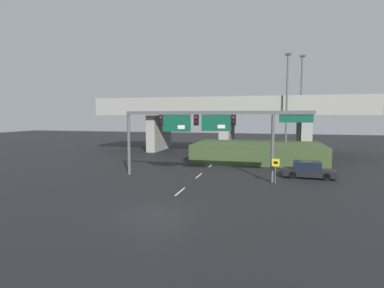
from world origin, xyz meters
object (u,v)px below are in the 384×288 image
at_px(highway_light_pole_far, 301,104).
at_px(parked_sedan_near_right, 308,170).
at_px(signal_gantry, 207,124).
at_px(speed_limit_sign, 276,167).
at_px(highway_light_pole_near, 287,104).

bearing_deg(highway_light_pole_far, parked_sedan_near_right, -92.28).
xyz_separation_m(signal_gantry, speed_limit_sign, (5.79, -0.71, -3.46)).
distance_m(speed_limit_sign, highway_light_pole_far, 19.02).
bearing_deg(highway_light_pole_near, speed_limit_sign, -95.74).
height_order(highway_light_pole_near, parked_sedan_near_right, highway_light_pole_near).
xyz_separation_m(signal_gantry, parked_sedan_near_right, (8.69, 2.65, -4.17)).
bearing_deg(speed_limit_sign, parked_sedan_near_right, 49.24).
distance_m(signal_gantry, highway_light_pole_near, 16.27).
relative_size(signal_gantry, highway_light_pole_far, 1.22).
relative_size(highway_light_pole_near, parked_sedan_near_right, 2.92).
distance_m(highway_light_pole_near, parked_sedan_near_right, 13.39).
height_order(signal_gantry, highway_light_pole_far, highway_light_pole_far).
xyz_separation_m(speed_limit_sign, parked_sedan_near_right, (2.89, 3.36, -0.71)).
relative_size(speed_limit_sign, highway_light_pole_near, 0.16).
bearing_deg(signal_gantry, parked_sedan_near_right, 16.97).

